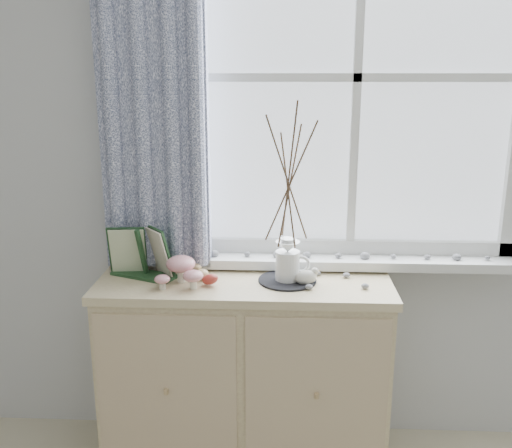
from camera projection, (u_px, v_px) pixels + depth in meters
name	position (u px, v px, depth m)	size (l,w,h in m)	color
room_shell	(289.00, 93.00, 0.55)	(4.04, 4.04, 2.62)	beige
sideboard	(245.00, 373.00, 2.44)	(1.20, 0.45, 0.85)	beige
botanical_book	(141.00, 253.00, 2.31)	(0.31, 0.13, 0.22)	#1D3C1F
toadstool_cluster	(182.00, 269.00, 2.27)	(0.19, 0.17, 0.11)	silver
wooden_eggs	(202.00, 274.00, 2.32)	(0.13, 0.17, 0.07)	tan
songbird_figurine	(306.00, 277.00, 2.27)	(0.13, 0.06, 0.07)	beige
crocheted_doily	(287.00, 280.00, 2.31)	(0.24, 0.24, 0.01)	black
twig_pitcher	(289.00, 179.00, 2.21)	(0.27, 0.27, 0.74)	white
sideboard_pebbles	(325.00, 278.00, 2.32)	(0.33, 0.23, 0.02)	gray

